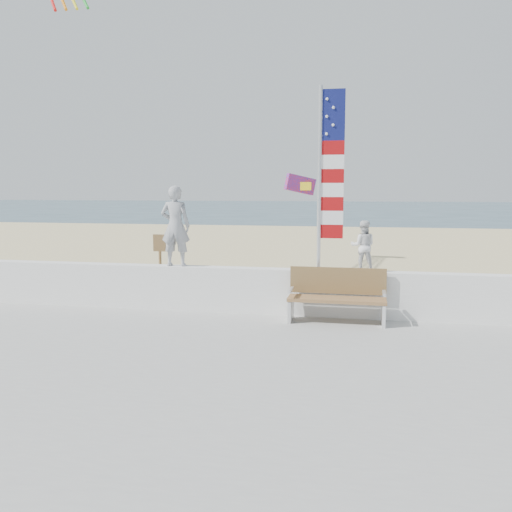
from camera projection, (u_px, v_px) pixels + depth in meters
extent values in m
plane|color=#2D4B5A|center=(223.00, 349.00, 9.01)|extent=(220.00, 220.00, 0.00)
cube|color=beige|center=(293.00, 269.00, 17.76)|extent=(90.00, 40.00, 0.08)
cube|color=#ADACA7|center=(114.00, 458.00, 5.10)|extent=(50.00, 12.40, 0.10)
cube|color=white|center=(248.00, 290.00, 10.88)|extent=(30.00, 0.35, 0.90)
imported|color=#9D9FA3|center=(175.00, 226.00, 11.02)|extent=(0.62, 0.42, 1.64)
imported|color=white|center=(363.00, 246.00, 10.32)|extent=(0.48, 0.38, 0.98)
cube|color=#986E42|center=(337.00, 300.00, 9.99)|extent=(1.80, 0.50, 0.06)
cube|color=brown|center=(338.00, 281.00, 10.22)|extent=(1.80, 0.05, 0.50)
cube|color=silver|center=(291.00, 310.00, 10.19)|extent=(0.06, 0.50, 0.40)
cube|color=silver|center=(291.00, 290.00, 10.09)|extent=(0.06, 0.45, 0.05)
cube|color=white|center=(384.00, 314.00, 9.86)|extent=(0.06, 0.50, 0.40)
cube|color=silver|center=(384.00, 293.00, 9.76)|extent=(0.06, 0.45, 0.05)
cylinder|color=silver|center=(320.00, 179.00, 10.33)|extent=(0.08, 0.08, 3.50)
cube|color=#0F1451|center=(333.00, 115.00, 10.14)|extent=(0.44, 0.02, 0.95)
cube|color=#9E0A0C|center=(331.00, 231.00, 10.41)|extent=(0.44, 0.02, 0.26)
cube|color=white|center=(332.00, 218.00, 10.38)|extent=(0.44, 0.02, 0.26)
cube|color=#9E0A0C|center=(332.00, 204.00, 10.34)|extent=(0.44, 0.02, 0.26)
cube|color=white|center=(332.00, 190.00, 10.31)|extent=(0.44, 0.02, 0.26)
cube|color=#9E0A0C|center=(332.00, 176.00, 10.28)|extent=(0.44, 0.02, 0.26)
cube|color=white|center=(333.00, 162.00, 10.25)|extent=(0.44, 0.02, 0.26)
cube|color=#9E0A0C|center=(333.00, 148.00, 10.21)|extent=(0.44, 0.02, 0.26)
sphere|color=white|center=(327.00, 134.00, 10.19)|extent=(0.06, 0.06, 0.06)
sphere|color=white|center=(333.00, 125.00, 10.15)|extent=(0.06, 0.06, 0.06)
sphere|color=white|center=(327.00, 116.00, 10.15)|extent=(0.06, 0.06, 0.06)
sphere|color=white|center=(333.00, 108.00, 10.11)|extent=(0.06, 0.06, 0.06)
sphere|color=white|center=(327.00, 99.00, 10.11)|extent=(0.06, 0.06, 0.06)
cube|color=red|center=(300.00, 184.00, 14.43)|extent=(0.86, 0.58, 0.58)
cube|color=yellow|center=(306.00, 186.00, 14.41)|extent=(0.30, 0.22, 0.22)
cylinder|color=olive|center=(160.00, 269.00, 13.42)|extent=(0.07, 0.07, 1.20)
cube|color=brown|center=(159.00, 243.00, 13.32)|extent=(0.32, 0.03, 0.42)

